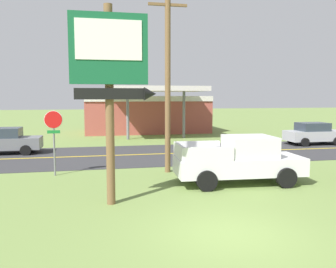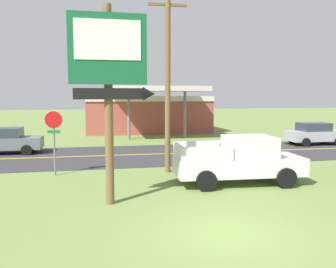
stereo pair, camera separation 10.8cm
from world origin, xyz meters
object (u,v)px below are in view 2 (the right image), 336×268
utility_pole (168,69)px  pickup_white_parked_on_lawn (240,160)px  car_grey_near_lane (6,141)px  car_silver_mid_lane (315,134)px  gas_station (148,113)px  motel_sign (110,72)px  stop_sign (54,131)px

utility_pole → pickup_white_parked_on_lawn: (2.49, -2.75, -3.86)m
pickup_white_parked_on_lawn → car_grey_near_lane: pickup_white_parked_on_lawn is taller
utility_pole → car_silver_mid_lane: size_ratio=2.15×
utility_pole → gas_station: utility_pole is taller
utility_pole → car_grey_near_lane: utility_pole is taller
gas_station → motel_sign: bearing=-100.9°
gas_station → car_silver_mid_lane: gas_station is taller
stop_sign → pickup_white_parked_on_lawn: 8.31m
car_grey_near_lane → pickup_white_parked_on_lawn: bearing=-41.2°
stop_sign → pickup_white_parked_on_lawn: (7.67, -3.03, -1.06)m
motel_sign → gas_station: bearing=79.1°
utility_pole → car_silver_mid_lane: bearing=29.8°
motel_sign → stop_sign: size_ratio=2.20×
car_grey_near_lane → utility_pole: bearing=-39.0°
stop_sign → utility_pole: 5.89m
pickup_white_parked_on_lawn → car_silver_mid_lane: size_ratio=1.26×
gas_station → car_silver_mid_lane: size_ratio=2.86×
pickup_white_parked_on_lawn → car_silver_mid_lane: 14.11m
motel_sign → gas_station: motel_sign is taller
gas_station → car_grey_near_lane: 15.75m
stop_sign → gas_station: size_ratio=0.25×
utility_pole → pickup_white_parked_on_lawn: 5.35m
utility_pole → pickup_white_parked_on_lawn: size_ratio=1.71×
motel_sign → pickup_white_parked_on_lawn: size_ratio=1.23×
utility_pole → gas_station: 19.09m
car_grey_near_lane → car_silver_mid_lane: size_ratio=1.00×
car_silver_mid_lane → motel_sign: bearing=-142.3°
pickup_white_parked_on_lawn → stop_sign: bearing=158.4°
stop_sign → car_grey_near_lane: bearing=118.1°
pickup_white_parked_on_lawn → car_grey_near_lane: (-11.35, 9.92, -0.13)m
gas_station → car_grey_near_lane: bearing=-132.3°
utility_pole → car_grey_near_lane: bearing=141.0°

